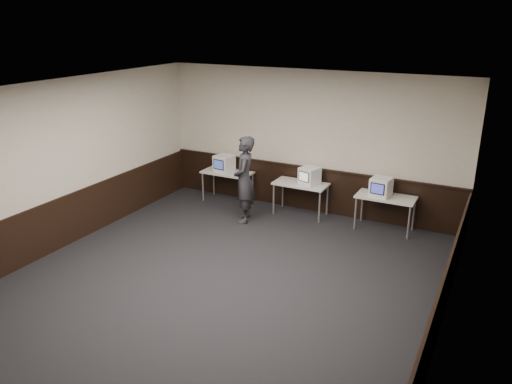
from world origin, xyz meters
The scene contains 16 objects.
floor centered at (0.00, 0.00, 0.00)m, with size 8.00×8.00×0.00m, color black.
ceiling centered at (0.00, 0.00, 3.20)m, with size 8.00×8.00×0.00m, color white.
back_wall centered at (0.00, 4.00, 1.60)m, with size 7.00×7.00×0.00m, color beige.
left_wall centered at (-3.50, 0.00, 1.60)m, with size 8.00×8.00×0.00m, color beige.
right_wall centered at (3.50, 0.00, 1.60)m, with size 8.00×8.00×0.00m, color beige.
wainscot_back centered at (0.00, 3.98, 0.50)m, with size 6.98×0.04×1.00m, color black.
wainscot_left centered at (-3.48, 0.00, 0.50)m, with size 0.04×7.98×1.00m, color black.
wainscot_right centered at (3.48, 0.00, 0.50)m, with size 0.04×7.98×1.00m, color black.
wainscot_rail centered at (0.00, 3.96, 1.02)m, with size 6.98×0.06×0.04m, color black.
desk_left centered at (-1.90, 3.60, 0.68)m, with size 1.20×0.60×0.75m.
desk_center centered at (0.00, 3.60, 0.68)m, with size 1.20×0.60×0.75m.
desk_right centered at (1.90, 3.60, 0.68)m, with size 1.20×0.60×0.75m.
emac_left centered at (-1.98, 3.58, 0.95)m, with size 0.45×0.47×0.40m.
emac_center centered at (0.18, 3.65, 0.94)m, with size 0.48×0.49×0.38m.
emac_right centered at (1.79, 3.57, 0.95)m, with size 0.44×0.46×0.39m.
person centered at (-0.94, 2.70, 0.95)m, with size 0.69×0.45×1.90m, color #27272D.
Camera 1 is at (3.94, -6.25, 4.27)m, focal length 35.00 mm.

